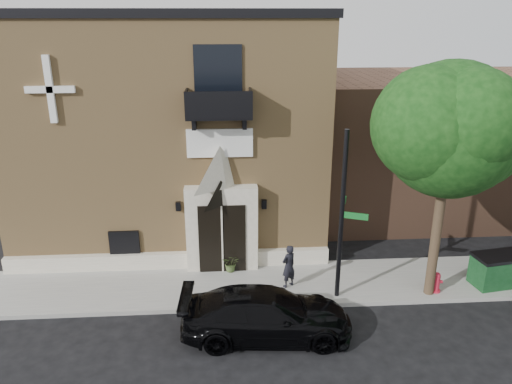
% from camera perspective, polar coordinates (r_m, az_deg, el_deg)
% --- Properties ---
extents(ground, '(120.00, 120.00, 0.00)m').
position_cam_1_polar(ground, '(16.73, -0.21, -13.40)').
color(ground, black).
rests_on(ground, ground).
extents(sidewalk, '(42.00, 3.00, 0.15)m').
position_cam_1_polar(sidewalk, '(18.04, 2.70, -10.46)').
color(sidewalk, gray).
rests_on(sidewalk, ground).
extents(church, '(12.20, 11.01, 9.30)m').
position_cam_1_polar(church, '(22.48, -9.26, 7.93)').
color(church, tan).
rests_on(church, ground).
extents(neighbour_building, '(18.00, 8.00, 6.40)m').
position_cam_1_polar(neighbour_building, '(27.01, 24.83, 5.21)').
color(neighbour_building, brown).
rests_on(neighbour_building, ground).
extents(street_tree_left, '(4.97, 4.38, 7.77)m').
position_cam_1_polar(street_tree_left, '(16.24, 21.56, 6.71)').
color(street_tree_left, '#38281C').
rests_on(street_tree_left, sidewalk).
extents(black_sedan, '(5.17, 2.31, 1.47)m').
position_cam_1_polar(black_sedan, '(15.23, 1.20, -13.80)').
color(black_sedan, black).
rests_on(black_sedan, ground).
extents(street_sign, '(0.86, 1.11, 5.72)m').
position_cam_1_polar(street_sign, '(16.18, 9.84, -2.77)').
color(street_sign, black).
rests_on(street_sign, sidewalk).
extents(fire_hydrant, '(0.41, 0.33, 0.73)m').
position_cam_1_polar(fire_hydrant, '(18.34, 19.90, -9.66)').
color(fire_hydrant, red).
rests_on(fire_hydrant, sidewalk).
extents(dumpster, '(1.87, 1.25, 1.14)m').
position_cam_1_polar(dumpster, '(19.52, 25.90, -7.97)').
color(dumpster, '#0F3818').
rests_on(dumpster, sidewalk).
extents(planter, '(0.69, 0.62, 0.68)m').
position_cam_1_polar(planter, '(18.56, -2.86, -8.07)').
color(planter, '#44592B').
rests_on(planter, sidewalk).
extents(pedestrian_near, '(0.68, 0.63, 1.56)m').
position_cam_1_polar(pedestrian_near, '(17.42, 3.75, -8.45)').
color(pedestrian_near, black).
rests_on(pedestrian_near, sidewalk).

